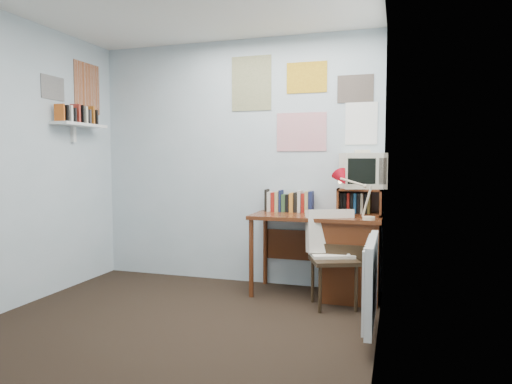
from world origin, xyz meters
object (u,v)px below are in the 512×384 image
desk_chair (334,260)px  crt_tv (362,169)px  radiator (372,280)px  desk (345,254)px  desk_lamp (369,198)px  tv_riser (360,202)px  wall_shelf (80,125)px

desk_chair → crt_tv: size_ratio=2.16×
radiator → desk: bearing=107.2°
desk_lamp → tv_riser: (-0.10, 0.33, -0.07)m
desk → desk_chair: bearing=-101.2°
tv_riser → radiator: tv_riser is taller
desk_chair → tv_riser: size_ratio=2.04×
desk_chair → tv_riser: bearing=44.6°
desk_chair → radiator: bearing=-82.9°
tv_riser → desk_lamp: bearing=-73.0°
desk_chair → desk_lamp: 0.62m
desk → desk_chair: (-0.06, -0.30, 0.00)m
desk_lamp → tv_riser: desk_lamp is taller
desk → crt_tv: 0.81m
desk → tv_riser: size_ratio=3.00×
desk_lamp → radiator: bearing=-98.8°
crt_tv → desk: bearing=-152.8°
desk → desk_lamp: desk_lamp is taller
desk → radiator: desk is taller
desk_chair → crt_tv: bearing=43.8°
radiator → tv_riser: bearing=99.3°
desk_chair → crt_tv: 0.91m
desk_lamp → desk_chair: bearing=-177.4°
tv_riser → desk_chair: bearing=-113.3°
desk_lamp → crt_tv: bearing=89.4°
radiator → crt_tv: bearing=98.3°
desk_lamp → tv_riser: 0.35m
tv_riser → crt_tv: bearing=51.7°
crt_tv → radiator: crt_tv is taller
crt_tv → wall_shelf: 2.79m
desk_lamp → wall_shelf: bearing=169.0°
radiator → wall_shelf: (-2.86, 0.55, 1.20)m
desk_chair → tv_riser: tv_riser is taller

